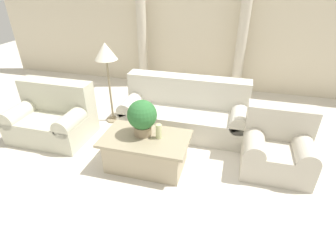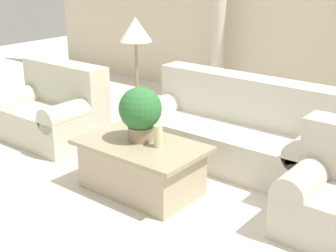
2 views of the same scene
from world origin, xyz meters
name	(u,v)px [view 1 (image 1 of 2)]	position (x,y,z in m)	size (l,w,h in m)	color
ground_plane	(161,150)	(0.00, 0.00, 0.00)	(16.00, 16.00, 0.00)	silver
wall_back	(198,16)	(0.00, 2.88, 1.60)	(10.00, 0.06, 3.20)	beige
sofa_long	(185,111)	(0.20, 0.76, 0.35)	(2.10, 0.86, 0.89)	beige
loveseat	(53,116)	(-1.86, -0.02, 0.35)	(1.24, 0.86, 0.89)	beige
coffee_table	(146,151)	(-0.10, -0.40, 0.24)	(1.18, 0.72, 0.48)	tan
potted_plant	(142,116)	(-0.15, -0.34, 0.76)	(0.40, 0.40, 0.50)	#937F60
pillar_candle	(159,131)	(0.08, -0.37, 0.58)	(0.08, 0.08, 0.21)	beige
floor_lamp	(106,56)	(-1.14, 0.70, 1.22)	(0.38, 0.38, 1.43)	gray
column_left	(142,31)	(-1.19, 2.57, 1.27)	(0.30, 0.30, 2.49)	beige
column_right	(242,36)	(0.99, 2.57, 1.27)	(0.30, 0.30, 2.49)	beige
armchair	(277,146)	(1.64, 0.05, 0.34)	(0.90, 0.80, 0.86)	beige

